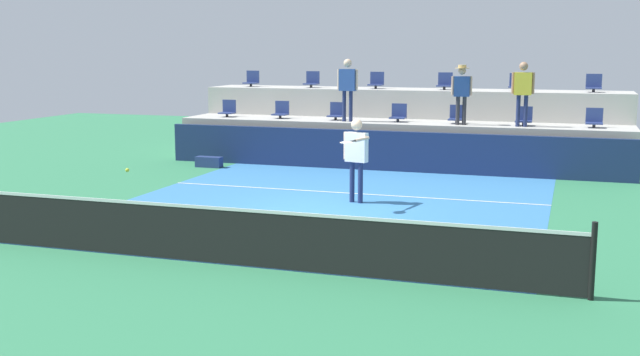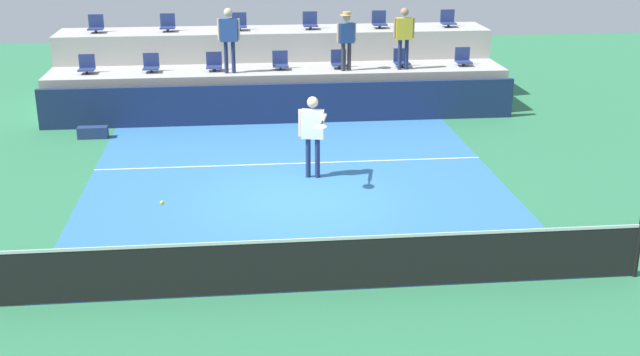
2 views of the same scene
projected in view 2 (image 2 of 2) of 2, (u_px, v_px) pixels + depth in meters
The scene contains 26 objects.
ground_plane at pixel (299, 201), 16.18m from camera, with size 40.00×40.00×0.00m, color #2D754C.
court_inner_paint at pixel (295, 184), 17.12m from camera, with size 9.00×10.00×0.01m, color teal.
court_service_line at pixel (291, 164), 18.43m from camera, with size 9.00×0.06×0.00m, color white.
tennis_net at pixel (319, 263), 12.26m from camera, with size 10.48×0.08×1.07m.
sponsor_backboard at pixel (282, 104), 21.63m from camera, with size 13.00×0.16×1.10m, color navy.
seating_tier_lower at pixel (279, 90), 22.82m from camera, with size 13.00×1.80×1.25m, color #ADAAA3.
seating_tier_upper at pixel (276, 63), 24.37m from camera, with size 13.00×1.80×2.10m, color #ADAAA3.
stadium_chair_lower_far_left at pixel (87, 66), 21.96m from camera, with size 0.44×0.40×0.52m.
stadium_chair_lower_left at pixel (151, 64), 22.13m from camera, with size 0.44×0.40×0.52m.
stadium_chair_lower_mid_left at pixel (214, 63), 22.30m from camera, with size 0.44×0.40×0.52m.
stadium_chair_lower_center at pixel (280, 62), 22.48m from camera, with size 0.44×0.40×0.52m.
stadium_chair_lower_mid_right at pixel (339, 61), 22.65m from camera, with size 0.44×0.40×0.52m.
stadium_chair_lower_right at pixel (401, 59), 22.82m from camera, with size 0.44×0.40×0.52m.
stadium_chair_lower_far_right at pixel (463, 58), 23.00m from camera, with size 0.44×0.40×0.52m.
stadium_chair_upper_far_left at pixel (96, 25), 23.37m from camera, with size 0.44×0.40×0.52m.
stadium_chair_upper_left at pixel (168, 24), 23.57m from camera, with size 0.44×0.40×0.52m.
stadium_chair_upper_mid_left at pixel (239, 23), 23.78m from camera, with size 0.44×0.40×0.52m.
stadium_chair_upper_mid_right at pixel (310, 22), 23.99m from camera, with size 0.44×0.40×0.52m.
stadium_chair_upper_right at pixel (379, 21), 24.20m from camera, with size 0.44×0.40×0.52m.
stadium_chair_upper_far_right at pixel (448, 20), 24.40m from camera, with size 0.44×0.40×0.52m.
tennis_player at pixel (313, 128), 17.13m from camera, with size 0.62×1.32×1.83m.
spectator_in_grey at pixel (229, 34), 21.69m from camera, with size 0.62×0.25×1.79m.
spectator_with_hat at pixel (346, 35), 22.04m from camera, with size 0.57×0.45×1.65m.
spectator_leaning_on_rail at pixel (404, 32), 22.18m from camera, with size 0.60×0.24×1.74m.
tennis_ball at pixel (162, 203), 12.60m from camera, with size 0.07×0.07×0.07m.
equipment_bag at pixel (93, 132), 20.38m from camera, with size 0.76×0.28×0.30m, color navy.
Camera 2 is at (-1.13, -15.07, 5.82)m, focal length 44.36 mm.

